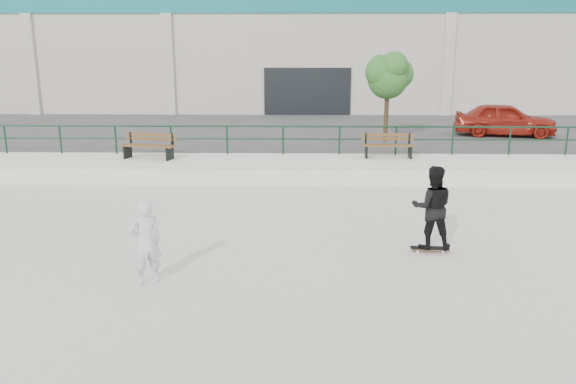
{
  "coord_description": "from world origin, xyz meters",
  "views": [
    {
      "loc": [
        -0.39,
        -8.99,
        4.03
      ],
      "look_at": [
        -0.63,
        2.0,
        1.3
      ],
      "focal_mm": 35.0,
      "sensor_mm": 36.0,
      "label": 1
    }
  ],
  "objects_px": {
    "red_car": "(505,119)",
    "skateboard": "(430,248)",
    "tree": "(389,74)",
    "bench_left": "(149,146)",
    "seated_skater": "(146,242)",
    "standing_skater": "(432,207)",
    "bench_right": "(388,146)"
  },
  "relations": [
    {
      "from": "seated_skater",
      "to": "bench_left",
      "type": "bearing_deg",
      "value": -106.24
    },
    {
      "from": "tree",
      "to": "skateboard",
      "type": "relative_size",
      "value": 4.57
    },
    {
      "from": "red_car",
      "to": "skateboard",
      "type": "distance_m",
      "value": 14.87
    },
    {
      "from": "skateboard",
      "to": "standing_skater",
      "type": "xyz_separation_m",
      "value": [
        0.0,
        0.0,
        0.89
      ]
    },
    {
      "from": "bench_right",
      "to": "skateboard",
      "type": "height_order",
      "value": "bench_right"
    },
    {
      "from": "tree",
      "to": "skateboard",
      "type": "xyz_separation_m",
      "value": [
        -0.82,
        -11.95,
        -3.12
      ]
    },
    {
      "from": "tree",
      "to": "skateboard",
      "type": "bearing_deg",
      "value": -93.93
    },
    {
      "from": "red_car",
      "to": "seated_skater",
      "type": "xyz_separation_m",
      "value": [
        -11.6,
        -15.22,
        -0.45
      ]
    },
    {
      "from": "skateboard",
      "to": "standing_skater",
      "type": "relative_size",
      "value": 0.45
    },
    {
      "from": "seated_skater",
      "to": "bench_right",
      "type": "bearing_deg",
      "value": -150.87
    },
    {
      "from": "bench_right",
      "to": "seated_skater",
      "type": "bearing_deg",
      "value": -119.1
    },
    {
      "from": "red_car",
      "to": "skateboard",
      "type": "relative_size",
      "value": 5.37
    },
    {
      "from": "standing_skater",
      "to": "bench_right",
      "type": "bearing_deg",
      "value": -87.68
    },
    {
      "from": "red_car",
      "to": "standing_skater",
      "type": "xyz_separation_m",
      "value": [
        -6.17,
        -13.49,
        -0.26
      ]
    },
    {
      "from": "standing_skater",
      "to": "seated_skater",
      "type": "height_order",
      "value": "standing_skater"
    },
    {
      "from": "tree",
      "to": "seated_skater",
      "type": "bearing_deg",
      "value": -114.57
    },
    {
      "from": "red_car",
      "to": "skateboard",
      "type": "xyz_separation_m",
      "value": [
        -6.17,
        -13.49,
        -1.15
      ]
    },
    {
      "from": "seated_skater",
      "to": "tree",
      "type": "bearing_deg",
      "value": -145.21
    },
    {
      "from": "skateboard",
      "to": "bench_right",
      "type": "bearing_deg",
      "value": 89.41
    },
    {
      "from": "tree",
      "to": "standing_skater",
      "type": "bearing_deg",
      "value": -93.93
    },
    {
      "from": "bench_left",
      "to": "skateboard",
      "type": "relative_size",
      "value": 2.49
    },
    {
      "from": "standing_skater",
      "to": "seated_skater",
      "type": "distance_m",
      "value": 5.71
    },
    {
      "from": "tree",
      "to": "red_car",
      "type": "bearing_deg",
      "value": 16.02
    },
    {
      "from": "bench_left",
      "to": "seated_skater",
      "type": "relative_size",
      "value": 1.27
    },
    {
      "from": "skateboard",
      "to": "standing_skater",
      "type": "height_order",
      "value": "standing_skater"
    },
    {
      "from": "skateboard",
      "to": "standing_skater",
      "type": "distance_m",
      "value": 0.89
    },
    {
      "from": "bench_left",
      "to": "standing_skater",
      "type": "xyz_separation_m",
      "value": [
        7.88,
        -7.78,
        0.03
      ]
    },
    {
      "from": "skateboard",
      "to": "seated_skater",
      "type": "bearing_deg",
      "value": -160.57
    },
    {
      "from": "bench_left",
      "to": "standing_skater",
      "type": "bearing_deg",
      "value": -32.63
    },
    {
      "from": "bench_left",
      "to": "seated_skater",
      "type": "distance_m",
      "value": 9.83
    },
    {
      "from": "bench_right",
      "to": "tree",
      "type": "height_order",
      "value": "tree"
    },
    {
      "from": "bench_left",
      "to": "red_car",
      "type": "distance_m",
      "value": 15.17
    }
  ]
}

